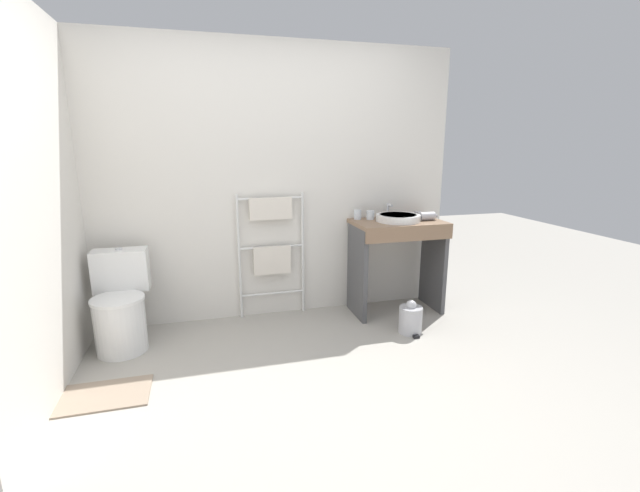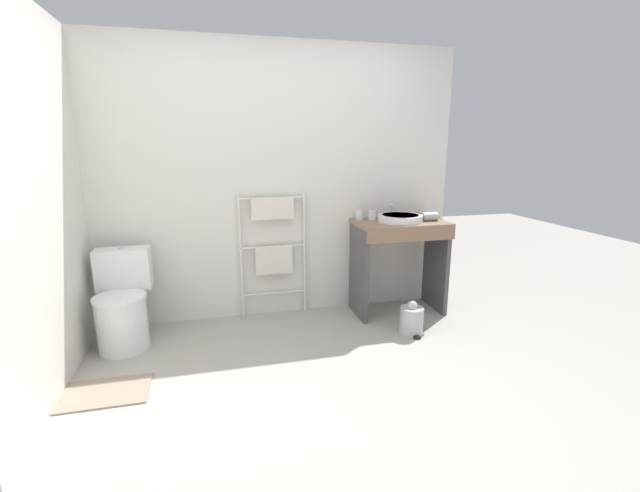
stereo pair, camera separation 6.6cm
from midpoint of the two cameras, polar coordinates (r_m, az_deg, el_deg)
The scene contains 13 objects.
ground_plane at distance 2.82m, azimuth 0.15°, elevation -20.06°, with size 12.00×12.00×0.00m, color #A8A399.
wall_back at distance 3.89m, azimuth -5.59°, elevation 8.28°, with size 3.34×0.12×2.41m, color silver.
wall_side at distance 3.21m, azimuth -32.87°, elevation 5.08°, with size 0.12×2.22×2.41m, color silver.
toilet at distance 3.68m, azimuth -24.36°, elevation -7.28°, with size 0.41×0.55×0.75m.
towel_radiator at distance 3.85m, azimuth -5.75°, elevation 0.70°, with size 0.60×0.06×1.13m.
vanity_counter at distance 4.01m, azimuth 11.01°, elevation -0.95°, with size 0.82×0.51×0.87m.
sink_basin at distance 3.93m, azimuth 11.11°, elevation 3.69°, with size 0.40×0.40×0.06m.
faucet at distance 4.12m, azimuth 9.88°, elevation 4.92°, with size 0.02×0.10×0.13m.
cup_near_wall at distance 3.99m, azimuth 5.78°, elevation 4.18°, with size 0.07×0.07×0.09m.
cup_near_edge at distance 3.99m, azimuth 7.49°, elevation 4.08°, with size 0.07×0.07×0.08m.
hair_dryer at distance 4.05m, azimuth 14.83°, elevation 3.86°, with size 0.19×0.19×0.08m.
trash_bin at distance 3.71m, azimuth 12.62°, elevation -9.55°, with size 0.19×0.23×0.29m.
bath_mat at distance 3.19m, azimuth -26.36°, elevation -17.13°, with size 0.56×0.36×0.01m, color gray.
Camera 2 is at (-0.55, -2.28, 1.56)m, focal length 24.00 mm.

